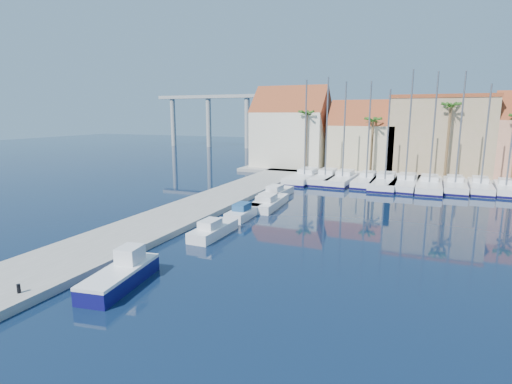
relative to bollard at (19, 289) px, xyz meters
The scene contains 26 objects.
ground 9.26m from the bollard, 41.01° to the left, with size 260.00×260.00×0.00m, color black.
quay_west 19.67m from the bollard, 95.95° to the left, with size 6.00×77.00×0.50m, color gray.
shore_north 56.66m from the bollard, 72.58° to the left, with size 54.00×16.00×0.50m, color gray.
bollard is the anchor object (origin of this frame).
fishing_boat 4.91m from the bollard, 47.69° to the left, with size 2.62×5.68×1.91m.
motorboat_west_0 13.99m from the bollard, 75.31° to the left, with size 1.74×5.28×1.40m.
motorboat_west_1 19.96m from the bollard, 80.34° to the left, with size 1.71×5.19×1.40m.
motorboat_west_2 24.62m from the bollard, 80.73° to the left, with size 2.57×7.07×1.40m.
motorboat_west_3 29.61m from the bollard, 84.25° to the left, with size 2.15×6.13×1.40m.
sailboat_0 41.89m from the bollard, 86.05° to the left, with size 3.42×11.99×13.80m.
sailboat_1 42.70m from the bollard, 82.35° to the left, with size 2.94×11.12×14.11m.
sailboat_2 42.77m from the bollard, 79.01° to the left, with size 3.30×10.86×13.44m.
sailboat_3 43.37m from the bollard, 74.87° to the left, with size 2.92×9.91×13.39m.
sailboat_4 43.90m from the bollard, 71.83° to the left, with size 3.18×11.93×12.35m.
sailboat_5 44.83m from the bollard, 68.77° to the left, with size 3.73×11.43×14.62m.
sailboat_6 45.59m from the bollard, 65.38° to the left, with size 3.08×11.25×14.23m.
sailboat_7 47.68m from the bollard, 62.58° to the left, with size 2.88×10.03×14.26m.
sailboat_8 49.28m from the bollard, 59.82° to the left, with size 2.93×9.64×12.74m.
sailboat_9 50.29m from the bollard, 57.01° to the left, with size 2.85×8.41×11.57m.
building_0 53.46m from the bollard, 93.28° to the left, with size 12.30×9.00×13.50m.
building_1 54.00m from the bollard, 80.41° to the left, with size 10.30×8.00×11.00m.
building_2 57.89m from the bollard, 69.73° to the left, with size 14.20×10.20×11.50m.
palm_0 48.78m from the bollard, 88.85° to the left, with size 2.60×2.60×10.15m.
palm_1 49.84m from the bollard, 77.15° to the left, with size 2.60×2.60×9.15m.
palm_2 53.24m from the bollard, 66.43° to the left, with size 2.60×2.60×11.15m.
viaduct 94.21m from the bollard, 110.03° to the left, with size 48.00×2.20×14.45m.
Camera 1 is at (11.24, -18.57, 9.31)m, focal length 28.00 mm.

